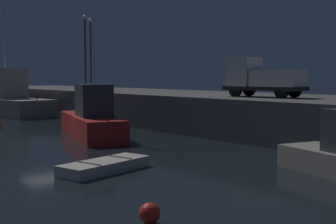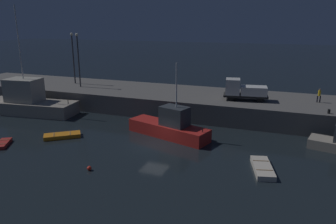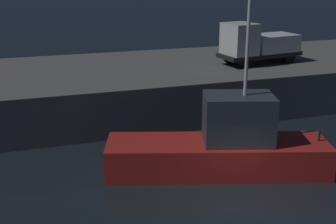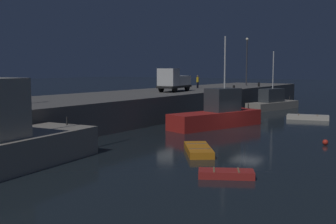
# 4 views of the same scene
# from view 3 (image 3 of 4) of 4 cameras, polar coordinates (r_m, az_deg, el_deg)

# --- Properties ---
(ground_plane) EXTENTS (320.00, 320.00, 0.00)m
(ground_plane) POSITION_cam_3_polar(r_m,az_deg,el_deg) (16.91, 9.44, -11.91)
(ground_plane) COLOR black
(pier_quay) EXTENTS (76.36, 10.67, 2.54)m
(pier_quay) POSITION_cam_3_polar(r_m,az_deg,el_deg) (28.17, -2.99, 3.34)
(pier_quay) COLOR #5B5956
(pier_quay) RESTS_ON ground
(fishing_trawler_red) EXTENTS (9.62, 5.07, 7.97)m
(fishing_trawler_red) POSITION_cam_3_polar(r_m,az_deg,el_deg) (19.08, 6.94, -4.42)
(fishing_trawler_red) COLOR red
(fishing_trawler_red) RESTS_ON ground
(utility_truck) EXTENTS (5.55, 2.72, 2.60)m
(utility_truck) POSITION_cam_3_polar(r_m,az_deg,el_deg) (28.93, 11.30, 8.51)
(utility_truck) COLOR black
(utility_truck) RESTS_ON pier_quay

